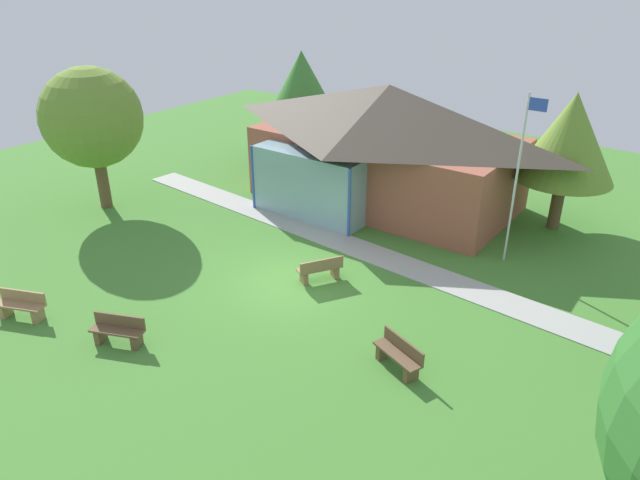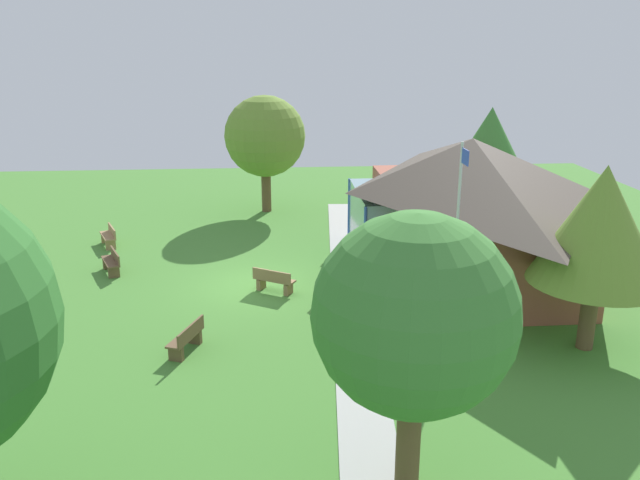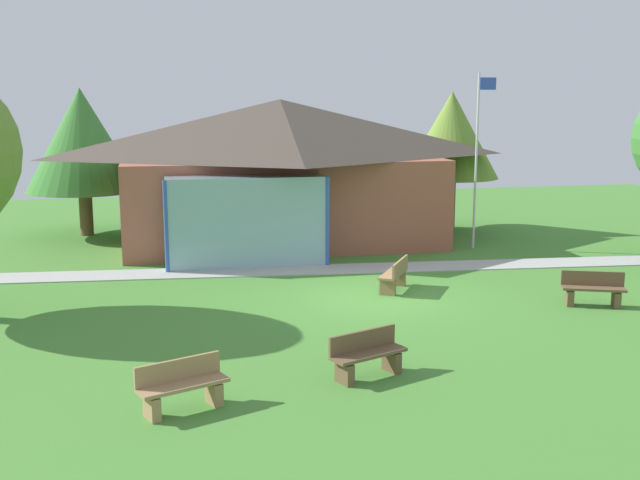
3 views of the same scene
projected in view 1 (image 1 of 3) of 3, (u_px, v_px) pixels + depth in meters
The scene contains 11 objects.
ground_plane at pixel (291, 282), 19.12m from camera, with size 44.00×44.00×0.00m, color #478433.
pavilion at pixel (383, 143), 24.31m from camera, with size 11.64×7.34×4.99m.
footpath at pixel (348, 245), 21.55m from camera, with size 22.87×1.30×0.03m, color #ADADA8.
flagpole at pixel (518, 173), 19.12m from camera, with size 0.64×0.08×5.84m.
bench_mid_right at pixel (399, 355), 14.95m from camera, with size 1.56×0.94×0.84m.
bench_front_center at pixel (118, 331), 15.92m from camera, with size 1.55×0.99×0.84m.
bench_front_left at pixel (21, 306), 17.07m from camera, with size 1.55×0.98×0.84m.
bench_rear_near_path at pixel (320, 270), 19.02m from camera, with size 1.16×1.51×0.84m.
tree_behind_pavilion_right at pixel (570, 138), 21.38m from camera, with size 3.64×3.64×5.28m.
tree_west_hedge at pixel (92, 118), 23.23m from camera, with size 4.01×4.01×5.83m.
tree_behind_pavilion_left at pixel (302, 89), 29.81m from camera, with size 4.16×4.16×5.40m.
Camera 1 is at (10.56, -12.82, 9.61)m, focal length 32.74 mm.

